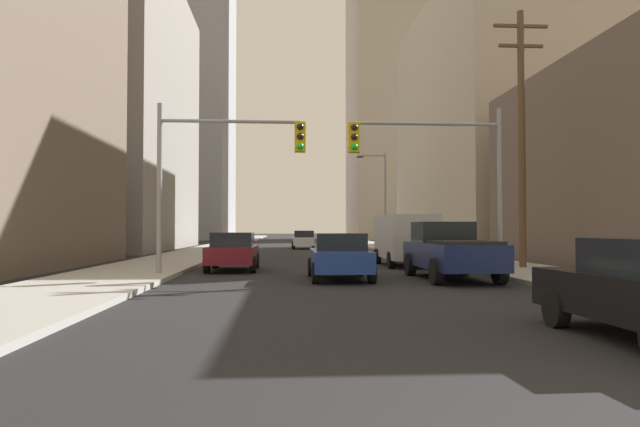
% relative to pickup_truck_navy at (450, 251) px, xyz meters
% --- Properties ---
extents(sidewalk_left, '(3.88, 160.00, 0.15)m').
position_rel_pickup_truck_navy_xyz_m(sidewalk_left, '(-11.07, 33.96, -0.86)').
color(sidewalk_left, '#9E9E99').
rests_on(sidewalk_left, ground).
extents(sidewalk_right, '(3.88, 160.00, 0.15)m').
position_rel_pickup_truck_navy_xyz_m(sidewalk_right, '(3.60, 33.96, -0.86)').
color(sidewalk_right, '#9E9E99').
rests_on(sidewalk_right, ground).
extents(pickup_truck_navy, '(2.20, 5.41, 1.90)m').
position_rel_pickup_truck_navy_xyz_m(pickup_truck_navy, '(0.00, 0.00, 0.00)').
color(pickup_truck_navy, '#141E4C').
rests_on(pickup_truck_navy, ground).
extents(cargo_van_silver, '(2.16, 5.24, 2.26)m').
position_rel_pickup_truck_navy_xyz_m(cargo_van_silver, '(-0.01, 6.85, 0.35)').
color(cargo_van_silver, '#B7BABF').
rests_on(cargo_van_silver, ground).
extents(sedan_blue, '(1.95, 4.22, 1.52)m').
position_rel_pickup_truck_navy_xyz_m(sedan_blue, '(-3.64, 0.12, -0.16)').
color(sedan_blue, navy).
rests_on(sedan_blue, ground).
extents(sedan_maroon, '(1.95, 4.22, 1.52)m').
position_rel_pickup_truck_navy_xyz_m(sedan_maroon, '(-7.47, 4.43, -0.16)').
color(sedan_maroon, maroon).
rests_on(sedan_maroon, ground).
extents(sedan_white, '(1.95, 4.21, 1.52)m').
position_rel_pickup_truck_navy_xyz_m(sedan_white, '(-3.76, 28.89, -0.16)').
color(sedan_white, white).
rests_on(sedan_white, ground).
extents(traffic_signal_near_left, '(5.12, 0.44, 6.00)m').
position_rel_pickup_truck_navy_xyz_m(traffic_signal_near_left, '(-7.50, 1.38, 3.17)').
color(traffic_signal_near_left, gray).
rests_on(traffic_signal_near_left, ground).
extents(traffic_signal_near_right, '(5.54, 0.44, 6.00)m').
position_rel_pickup_truck_navy_xyz_m(traffic_signal_near_right, '(-0.17, 1.38, 3.19)').
color(traffic_signal_near_right, gray).
rests_on(traffic_signal_near_right, ground).
extents(utility_pole_right, '(2.20, 0.28, 10.37)m').
position_rel_pickup_truck_navy_xyz_m(utility_pole_right, '(3.99, 3.50, 4.53)').
color(utility_pole_right, brown).
rests_on(utility_pole_right, ground).
extents(street_lamp_right, '(2.30, 0.32, 7.50)m').
position_rel_pickup_truck_navy_xyz_m(street_lamp_right, '(2.00, 24.76, 3.60)').
color(street_lamp_right, gray).
rests_on(street_lamp_right, ground).
extents(building_left_mid_office, '(24.59, 23.48, 22.41)m').
position_rel_pickup_truck_navy_xyz_m(building_left_mid_office, '(-26.54, 29.48, 10.27)').
color(building_left_mid_office, gray).
rests_on(building_left_mid_office, ground).
extents(building_left_far_tower, '(17.66, 23.31, 45.95)m').
position_rel_pickup_truck_navy_xyz_m(building_left_far_tower, '(-22.98, 74.91, 22.04)').
color(building_left_far_tower, '#93939E').
rests_on(building_left_far_tower, ground).
extents(building_right_mid_block, '(14.25, 24.60, 20.55)m').
position_rel_pickup_truck_navy_xyz_m(building_right_mid_block, '(13.56, 28.30, 9.34)').
color(building_right_mid_block, '#B7A893').
rests_on(building_right_mid_block, ground).
extents(building_right_far_highrise, '(19.61, 18.06, 74.10)m').
position_rel_pickup_truck_navy_xyz_m(building_right_far_highrise, '(15.73, 75.17, 36.12)').
color(building_right_far_highrise, '#B7A893').
rests_on(building_right_far_highrise, ground).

